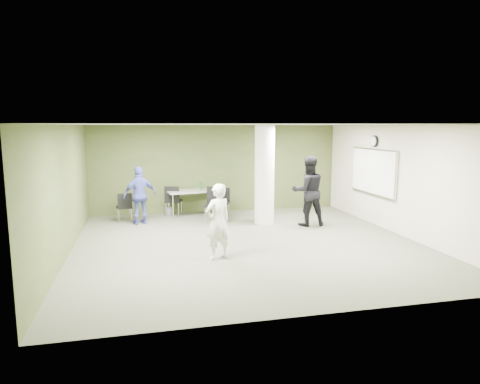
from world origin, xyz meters
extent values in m
plane|color=#4F513F|center=(0.00, 0.00, 0.00)|extent=(8.00, 8.00, 0.00)
plane|color=white|center=(0.00, 0.00, 2.80)|extent=(8.00, 8.00, 0.00)
cube|color=#3C4E24|center=(0.00, 4.00, 1.40)|extent=(8.00, 2.80, 0.02)
cube|color=#3C4E24|center=(-4.00, 0.00, 1.40)|extent=(0.02, 8.00, 2.80)
cube|color=beige|center=(4.00, 0.00, 1.40)|extent=(0.02, 8.00, 2.80)
cylinder|color=silver|center=(1.00, 2.00, 1.40)|extent=(0.56, 0.56, 2.80)
cube|color=silver|center=(3.93, 1.20, 1.50)|extent=(0.04, 2.30, 1.30)
cube|color=white|center=(3.91, 1.20, 1.50)|extent=(0.02, 2.20, 1.20)
cylinder|color=black|center=(3.93, 1.20, 2.35)|extent=(0.05, 0.32, 0.32)
cylinder|color=white|center=(3.90, 1.20, 2.35)|extent=(0.02, 0.26, 0.26)
cube|color=gray|center=(-0.81, 3.45, 0.78)|extent=(1.78, 0.98, 0.04)
cylinder|color=silver|center=(-1.52, 3.05, 0.38)|extent=(0.04, 0.04, 0.76)
cylinder|color=silver|center=(-0.02, 3.27, 0.38)|extent=(0.04, 0.04, 0.76)
cylinder|color=silver|center=(-1.60, 3.63, 0.38)|extent=(0.04, 0.04, 0.76)
cylinder|color=silver|center=(-0.10, 3.85, 0.38)|extent=(0.04, 0.04, 0.76)
cylinder|color=#1A5020|center=(-0.61, 3.51, 0.93)|extent=(0.07, 0.07, 0.25)
cylinder|color=#B2B2B7|center=(-0.21, 3.23, 0.89)|extent=(0.06, 0.06, 0.18)
cylinder|color=#4C4C4C|center=(-1.62, 3.55, 0.14)|extent=(0.24, 0.24, 0.27)
cube|color=black|center=(-2.92, 3.18, 0.41)|extent=(0.49, 0.49, 0.05)
cube|color=black|center=(-2.89, 2.99, 0.64)|extent=(0.41, 0.10, 0.41)
cylinder|color=silver|center=(-2.78, 3.38, 0.20)|extent=(0.02, 0.02, 0.40)
cylinder|color=silver|center=(-3.13, 3.32, 0.20)|extent=(0.02, 0.02, 0.40)
cylinder|color=silver|center=(-2.72, 3.03, 0.20)|extent=(0.02, 0.02, 0.40)
cylinder|color=silver|center=(-3.07, 2.98, 0.20)|extent=(0.02, 0.02, 0.40)
cube|color=black|center=(-1.45, 3.64, 0.46)|extent=(0.60, 0.60, 0.05)
cube|color=black|center=(-1.52, 3.44, 0.72)|extent=(0.44, 0.18, 0.46)
cylinder|color=silver|center=(-1.20, 3.77, 0.22)|extent=(0.02, 0.02, 0.44)
cylinder|color=silver|center=(-1.57, 3.89, 0.22)|extent=(0.02, 0.02, 0.44)
cylinder|color=silver|center=(-1.33, 3.40, 0.22)|extent=(0.02, 0.02, 0.44)
cylinder|color=silver|center=(-1.70, 3.52, 0.22)|extent=(0.02, 0.02, 0.44)
cube|color=black|center=(-0.39, 2.47, 0.49)|extent=(0.64, 0.64, 0.05)
cube|color=black|center=(-0.32, 2.68, 0.76)|extent=(0.47, 0.20, 0.49)
cylinder|color=silver|center=(-0.66, 2.34, 0.23)|extent=(0.02, 0.02, 0.47)
cylinder|color=silver|center=(-0.27, 2.20, 0.23)|extent=(0.02, 0.02, 0.47)
cylinder|color=silver|center=(-0.52, 2.73, 0.23)|extent=(0.02, 0.02, 0.47)
cylinder|color=silver|center=(-0.13, 2.59, 0.23)|extent=(0.02, 0.02, 0.47)
cube|color=black|center=(-0.01, 3.18, 0.42)|extent=(0.56, 0.56, 0.05)
cube|color=black|center=(0.07, 3.36, 0.65)|extent=(0.39, 0.19, 0.42)
cylinder|color=silver|center=(-0.24, 3.09, 0.20)|extent=(0.02, 0.02, 0.40)
cylinder|color=silver|center=(0.09, 2.95, 0.20)|extent=(0.02, 0.02, 0.40)
cylinder|color=silver|center=(-0.10, 3.42, 0.20)|extent=(0.02, 0.02, 0.40)
cylinder|color=silver|center=(0.23, 3.28, 0.20)|extent=(0.02, 0.02, 0.40)
imported|color=white|center=(-0.88, -1.00, 0.80)|extent=(0.69, 0.59, 1.60)
imported|color=black|center=(2.11, 1.46, 0.97)|extent=(0.99, 0.79, 1.95)
imported|color=#40499F|center=(-2.46, 2.69, 0.83)|extent=(1.05, 0.70, 1.65)
camera|label=1|loc=(-2.41, -9.56, 2.77)|focal=32.00mm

